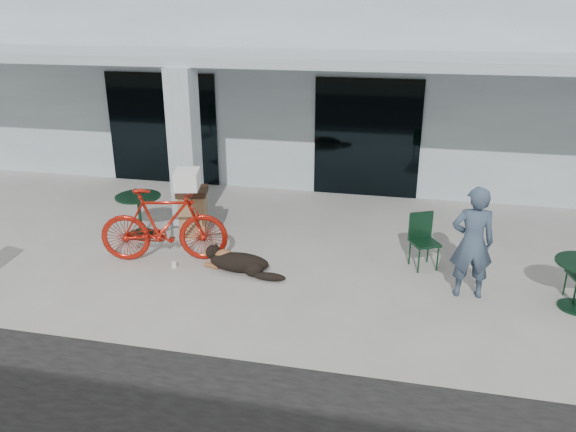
% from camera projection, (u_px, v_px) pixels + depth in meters
% --- Properties ---
extents(ground, '(80.00, 80.00, 0.00)m').
position_uv_depth(ground, '(224.00, 282.00, 9.05)').
color(ground, '#B0ADA6').
rests_on(ground, ground).
extents(building, '(22.00, 7.00, 4.50)m').
position_uv_depth(building, '(316.00, 78.00, 16.03)').
color(building, silver).
rests_on(building, ground).
extents(storefront_glass_left, '(2.80, 0.06, 2.70)m').
position_uv_depth(storefront_glass_left, '(163.00, 129.00, 13.77)').
color(storefront_glass_left, black).
rests_on(storefront_glass_left, ground).
extents(storefront_glass_right, '(2.40, 0.06, 2.70)m').
position_uv_depth(storefront_glass_right, '(367.00, 138.00, 12.76)').
color(storefront_glass_right, black).
rests_on(storefront_glass_right, ground).
extents(column, '(0.50, 0.50, 3.12)m').
position_uv_depth(column, '(185.00, 149.00, 10.91)').
color(column, silver).
rests_on(column, ground).
extents(overhang, '(22.00, 2.80, 0.18)m').
position_uv_depth(overhang, '(275.00, 58.00, 11.21)').
color(overhang, silver).
rests_on(overhang, column).
extents(bicycle, '(2.27, 1.12, 1.31)m').
position_uv_depth(bicycle, '(164.00, 225.00, 9.61)').
color(bicycle, '#B11A0E').
rests_on(bicycle, ground).
extents(laundry_basket, '(0.50, 0.60, 0.31)m').
position_uv_depth(laundry_basket, '(187.00, 180.00, 9.34)').
color(laundry_basket, white).
rests_on(laundry_basket, bicycle).
extents(dog, '(1.22, 0.65, 0.39)m').
position_uv_depth(dog, '(239.00, 261.00, 9.33)').
color(dog, black).
rests_on(dog, ground).
extents(cup_near_dog, '(0.10, 0.10, 0.10)m').
position_uv_depth(cup_near_dog, '(174.00, 265.00, 9.54)').
color(cup_near_dog, white).
rests_on(cup_near_dog, ground).
extents(cafe_table_near, '(1.03, 1.03, 0.80)m').
position_uv_depth(cafe_table_near, '(140.00, 216.00, 10.77)').
color(cafe_table_near, '#133721').
rests_on(cafe_table_near, ground).
extents(cafe_chair_far_a, '(0.59, 0.60, 0.94)m').
position_uv_depth(cafe_chair_far_a, '(425.00, 242.00, 9.39)').
color(cafe_chair_far_a, '#133721').
rests_on(cafe_chair_far_a, ground).
extents(person, '(0.68, 0.48, 1.75)m').
position_uv_depth(person, '(472.00, 243.00, 8.34)').
color(person, '#394B61').
rests_on(person, ground).
extents(trash_receptacle, '(0.67, 0.67, 0.94)m').
position_uv_depth(trash_receptacle, '(193.00, 212.00, 10.77)').
color(trash_receptacle, olive).
rests_on(trash_receptacle, ground).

